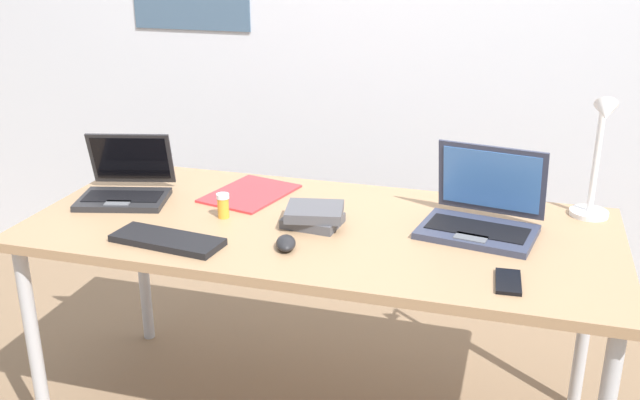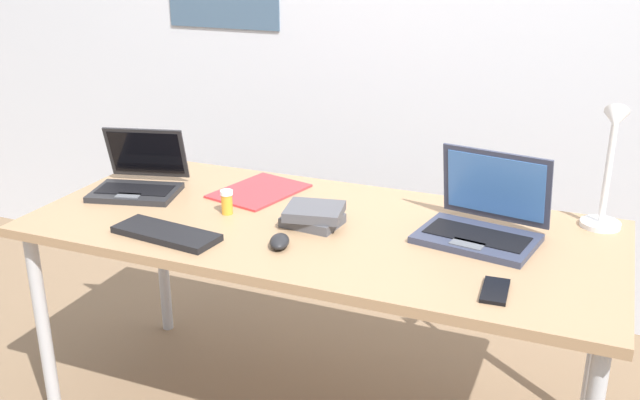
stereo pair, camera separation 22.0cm
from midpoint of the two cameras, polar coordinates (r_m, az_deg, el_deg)
The scene contains 11 objects.
wall_back at distance 3.13m, azimuth 3.72°, elevation 15.16°, with size 6.00×0.13×2.60m.
desk at distance 2.25m, azimuth -2.80°, elevation -3.32°, with size 1.80×0.80×0.74m.
desk_lamp at distance 2.32m, azimuth 18.54°, elevation 3.03°, with size 0.12×0.18×0.40m.
laptop_by_keyboard at distance 2.20m, azimuth 9.85°, elevation -1.25°, with size 0.37×0.33×0.25m.
laptop_far_corner at distance 2.54m, azimuth -17.48°, elevation 1.00°, with size 0.34×0.32×0.21m.
external_keyboard at distance 2.16m, azimuth -14.82°, elevation -3.13°, with size 0.33×0.12×0.02m, color black.
computer_mouse at distance 2.06m, azimuth -5.77°, elevation -3.46°, with size 0.06×0.10×0.03m, color black.
cell_phone at distance 1.90m, azimuth 11.44°, elevation -6.41°, with size 0.06×0.14×0.01m, color black.
pill_bottle at distance 2.30m, azimuth -10.37°, elevation -0.47°, with size 0.04×0.04×0.08m.
book_stack at distance 2.21m, azimuth -3.34°, elevation -1.30°, with size 0.20×0.18×0.06m.
paper_folder_center at distance 2.50m, azimuth -8.06°, elevation 0.47°, with size 0.23×0.31×0.01m, color red.
Camera 1 is at (0.58, -1.98, 1.59)m, focal length 40.60 mm.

